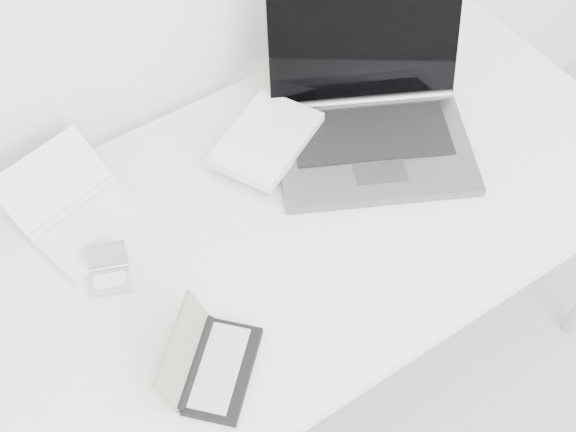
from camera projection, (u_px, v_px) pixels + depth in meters
desk at (289, 227)px, 1.72m from camera, size 1.60×0.80×0.73m
laptop_large at (350, 123)px, 1.78m from camera, size 0.63×0.53×0.28m
netbook_open_white at (83, 215)px, 1.66m from camera, size 0.28×0.31×0.10m
pda_silver at (110, 274)px, 1.58m from camera, size 0.11×0.11×0.06m
palmtop_charcoal at (211, 365)px, 1.45m from camera, size 0.24×0.24×0.11m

